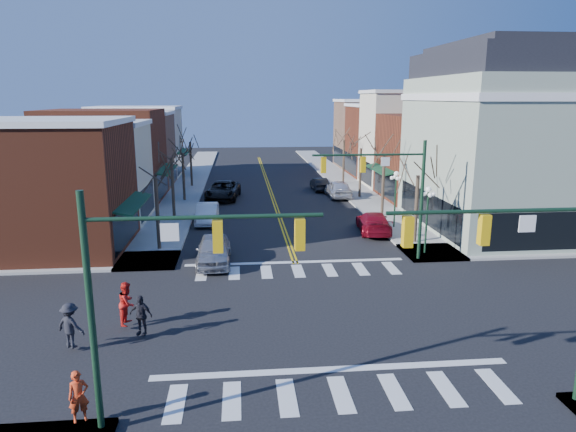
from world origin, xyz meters
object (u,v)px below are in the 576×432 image
object	(u,v)px
car_left_near	(214,250)
car_right_mid	(338,189)
victorian_corner	(512,139)
car_left_mid	(207,213)
lamppost_midblock	(396,190)
pedestrian_red_b	(127,303)
car_left_far	(223,190)
lamppost_corner	(427,208)
car_right_far	(319,184)
car_right_near	(373,222)
pedestrian_dark_b	(70,325)
pedestrian_dark_a	(141,315)
pedestrian_red_a	(79,396)

from	to	relation	value
car_left_near	car_right_mid	size ratio (longest dim) A/B	0.97
victorian_corner	car_left_mid	bearing A→B (deg)	170.55
victorian_corner	lamppost_midblock	world-z (taller)	victorian_corner
lamppost_midblock	pedestrian_red_b	world-z (taller)	lamppost_midblock
car_left_near	car_right_mid	distance (m)	22.58
lamppost_midblock	car_right_mid	world-z (taller)	lamppost_midblock
car_left_near	car_left_far	xyz separation A→B (m)	(-0.00, 19.74, 0.02)
lamppost_corner	car_right_mid	xyz separation A→B (m)	(-1.80, 19.10, -2.10)
car_left_mid	car_right_far	size ratio (longest dim) A/B	1.13
car_left_far	car_right_far	size ratio (longest dim) A/B	1.52
car_right_near	car_left_far	bearing A→B (deg)	-44.21
car_right_near	car_right_far	bearing A→B (deg)	-79.64
car_left_mid	lamppost_corner	bearing A→B (deg)	-33.79
car_right_mid	pedestrian_dark_b	distance (m)	33.95
car_right_near	car_left_mid	bearing A→B (deg)	-12.19
car_left_far	car_right_far	distance (m)	10.68
car_right_near	pedestrian_dark_a	xyz separation A→B (m)	(-13.70, -15.50, 0.24)
car_right_near	pedestrian_red_b	world-z (taller)	pedestrian_red_b
lamppost_corner	car_left_mid	distance (m)	17.15
victorian_corner	pedestrian_red_a	xyz separation A→B (m)	(-24.58, -21.55, -5.71)
car_left_mid	car_right_far	bearing A→B (deg)	51.65
lamppost_corner	car_left_mid	world-z (taller)	lamppost_corner
car_right_near	car_right_far	size ratio (longest dim) A/B	1.28
pedestrian_red_a	car_left_mid	bearing A→B (deg)	60.70
car_right_mid	pedestrian_dark_b	size ratio (longest dim) A/B	2.80
car_right_near	car_right_mid	size ratio (longest dim) A/B	1.03
car_right_near	pedestrian_dark_b	bearing A→B (deg)	51.65
car_left_near	pedestrian_red_b	size ratio (longest dim) A/B	2.63
lamppost_corner	victorian_corner	bearing A→B (deg)	35.86
pedestrian_red_a	lamppost_midblock	bearing A→B (deg)	29.48
pedestrian_red_b	victorian_corner	bearing A→B (deg)	-51.63
car_right_far	car_right_mid	bearing A→B (deg)	105.19
car_left_far	car_right_far	world-z (taller)	car_left_far
car_left_far	car_right_near	world-z (taller)	car_left_far
car_left_mid	pedestrian_dark_a	world-z (taller)	pedestrian_dark_a
lamppost_corner	car_left_mid	size ratio (longest dim) A/B	0.94
car_right_near	pedestrian_dark_a	bearing A→B (deg)	54.85
lamppost_corner	car_left_near	xyz separation A→B (m)	(-13.00, -0.50, -2.13)
car_right_near	car_right_mid	xyz separation A→B (m)	(0.00, 13.47, 0.11)
car_right_mid	pedestrian_dark_a	size ratio (longest dim) A/B	3.00
car_left_near	car_left_far	world-z (taller)	car_left_far
victorian_corner	pedestrian_dark_a	distance (m)	29.16
lamppost_midblock	pedestrian_dark_a	distance (m)	22.63
car_left_far	pedestrian_red_a	distance (m)	34.94
car_right_far	pedestrian_red_b	size ratio (longest dim) A/B	2.18
car_right_far	pedestrian_red_a	distance (m)	40.81
victorian_corner	car_right_near	bearing A→B (deg)	-177.91
pedestrian_red_a	car_left_far	bearing A→B (deg)	60.54
car_left_far	pedestrian_dark_b	bearing A→B (deg)	-92.58
lamppost_midblock	pedestrian_dark_b	distance (m)	24.99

